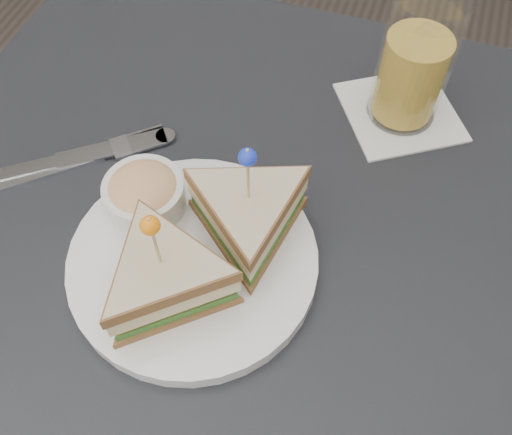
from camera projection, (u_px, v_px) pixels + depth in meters
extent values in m
plane|color=#3F3833|center=(250.00, 428.00, 1.21)|extent=(3.50, 3.50, 0.00)
cube|color=black|center=(244.00, 257.00, 0.59)|extent=(0.80, 0.80, 0.03)
cylinder|color=black|center=(140.00, 158.00, 1.15)|extent=(0.04, 0.04, 0.72)
cylinder|color=black|center=(494.00, 252.00, 1.03)|extent=(0.04, 0.04, 0.72)
cylinder|color=white|center=(194.00, 263.00, 0.56)|extent=(0.29, 0.29, 0.01)
cylinder|color=white|center=(193.00, 258.00, 0.56)|extent=(0.29, 0.29, 0.00)
cylinder|color=tan|center=(156.00, 245.00, 0.46)|extent=(0.00, 0.00, 0.08)
sphere|color=orange|center=(150.00, 225.00, 0.44)|extent=(0.02, 0.02, 0.02)
cylinder|color=tan|center=(248.00, 179.00, 0.50)|extent=(0.00, 0.00, 0.08)
sphere|color=#192FBF|center=(247.00, 157.00, 0.47)|extent=(0.02, 0.02, 0.02)
cylinder|color=white|center=(145.00, 196.00, 0.58)|extent=(0.10, 0.10, 0.04)
ellipsoid|color=#E0B772|center=(143.00, 189.00, 0.57)|extent=(0.08, 0.08, 0.03)
cube|color=white|center=(41.00, 173.00, 0.63)|extent=(0.12, 0.10, 0.00)
cube|color=white|center=(121.00, 147.00, 0.65)|extent=(0.04, 0.04, 0.00)
cube|color=silver|center=(18.00, 172.00, 0.63)|extent=(0.09, 0.08, 0.01)
cube|color=silver|center=(112.00, 149.00, 0.65)|extent=(0.12, 0.09, 0.00)
cylinder|color=silver|center=(166.00, 136.00, 0.66)|extent=(0.03, 0.03, 0.00)
cube|color=white|center=(400.00, 112.00, 0.69)|extent=(0.18, 0.18, 0.00)
cylinder|color=gold|center=(411.00, 76.00, 0.64)|extent=(0.10, 0.10, 0.10)
cylinder|color=white|center=(416.00, 59.00, 0.62)|extent=(0.11, 0.11, 0.16)
cube|color=white|center=(427.00, 36.00, 0.61)|extent=(0.03, 0.03, 0.02)
cube|color=white|center=(411.00, 52.00, 0.60)|extent=(0.02, 0.02, 0.02)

